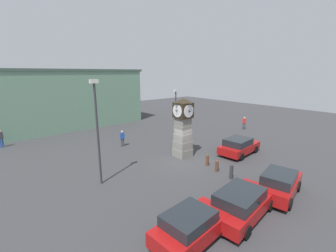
{
  "coord_description": "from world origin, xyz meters",
  "views": [
    {
      "loc": [
        -12.2,
        -12.62,
        7.16
      ],
      "look_at": [
        0.25,
        2.32,
        2.49
      ],
      "focal_mm": 24.0,
      "sensor_mm": 36.0,
      "label": 1
    }
  ],
  "objects": [
    {
      "name": "pedestrian_near_bench",
      "position": [
        -2.07,
        6.57,
        0.91
      ],
      "size": [
        0.43,
        0.29,
        1.6
      ],
      "color": "#3F3F47",
      "rests_on": "ground_plane"
    },
    {
      "name": "bollard_far_row",
      "position": [
        0.76,
        -1.91,
        0.45
      ],
      "size": [
        0.24,
        0.24,
        0.89
      ],
      "color": "brown",
      "rests_on": "ground_plane"
    },
    {
      "name": "car_navy_sedan",
      "position": [
        -6.07,
        -6.86,
        0.75
      ],
      "size": [
        3.95,
        2.13,
        1.46
      ],
      "color": "#A51111",
      "rests_on": "ground_plane"
    },
    {
      "name": "bollard_mid_row",
      "position": [
        0.43,
        -3.1,
        0.45
      ],
      "size": [
        0.25,
        0.25,
        0.89
      ],
      "color": "brown",
      "rests_on": "ground_plane"
    },
    {
      "name": "car_far_lot",
      "position": [
        4.83,
        -2.06,
        0.76
      ],
      "size": [
        4.35,
        2.32,
        1.49
      ],
      "color": "#A51111",
      "rests_on": "ground_plane"
    },
    {
      "name": "ground_plane",
      "position": [
        0.0,
        0.0,
        0.0
      ],
      "size": [
        72.55,
        72.55,
        0.0
      ],
      "primitive_type": "plane",
      "color": "#38383A"
    },
    {
      "name": "pedestrian_crossing_lot",
      "position": [
        -11.3,
        13.81,
        1.02
      ],
      "size": [
        0.44,
        0.33,
        1.76
      ],
      "color": "#264CA5",
      "rests_on": "ground_plane"
    },
    {
      "name": "street_lamp_near_road",
      "position": [
        4.31,
        5.85,
        3.14
      ],
      "size": [
        0.5,
        0.24,
        5.33
      ],
      "color": "#333338",
      "rests_on": "ground_plane"
    },
    {
      "name": "warehouse_blue_far",
      "position": [
        -3.64,
        18.64,
        3.79
      ],
      "size": [
        20.34,
        7.47,
        7.56
      ],
      "color": "gray",
      "rests_on": "ground_plane"
    },
    {
      "name": "pedestrian_by_cars",
      "position": [
        13.21,
        2.62,
        0.93
      ],
      "size": [
        0.38,
        0.46,
        1.64
      ],
      "color": "#3F3F47",
      "rests_on": "ground_plane"
    },
    {
      "name": "clock_tower",
      "position": [
        0.63,
        0.79,
        2.59
      ],
      "size": [
        1.74,
        1.79,
        5.07
      ],
      "color": "gray",
      "rests_on": "ground_plane"
    },
    {
      "name": "car_by_building",
      "position": [
        0.57,
        -7.56,
        0.78
      ],
      "size": [
        4.23,
        2.46,
        1.53
      ],
      "color": "#A51111",
      "rests_on": "ground_plane"
    },
    {
      "name": "bollard_near_tower",
      "position": [
        0.26,
        -4.47,
        0.54
      ],
      "size": [
        0.25,
        0.25,
        1.06
      ],
      "color": "#333338",
      "rests_on": "ground_plane"
    },
    {
      "name": "car_near_tower",
      "position": [
        -2.92,
        -7.26,
        0.77
      ],
      "size": [
        4.74,
        2.42,
        1.51
      ],
      "color": "#A51111",
      "rests_on": "ground_plane"
    },
    {
      "name": "street_lamp_far_side",
      "position": [
        -6.91,
        0.62,
        3.88
      ],
      "size": [
        0.5,
        0.24,
        6.76
      ],
      "color": "#333338",
      "rests_on": "ground_plane"
    }
  ]
}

